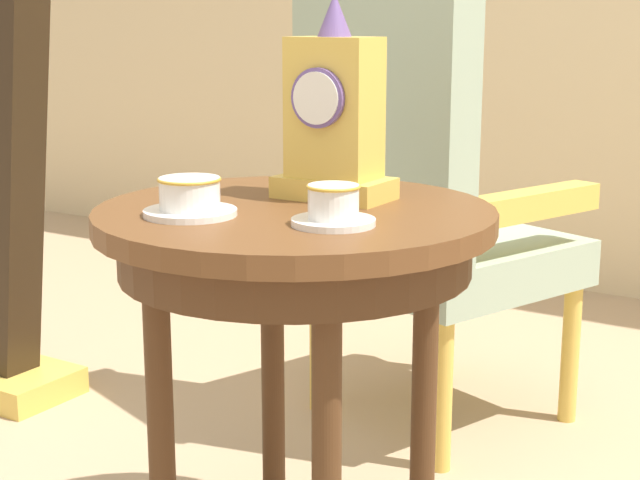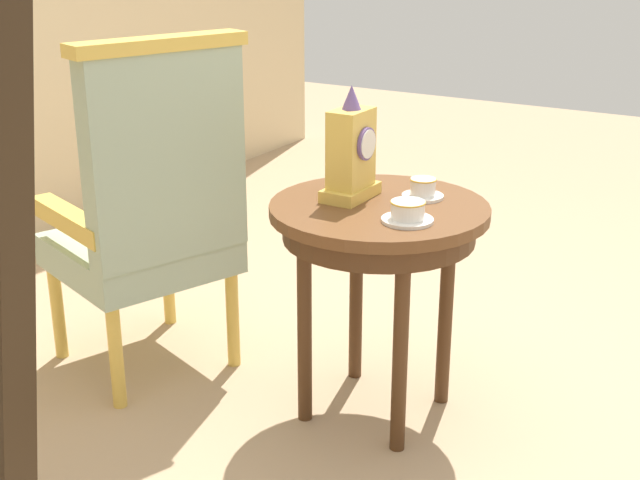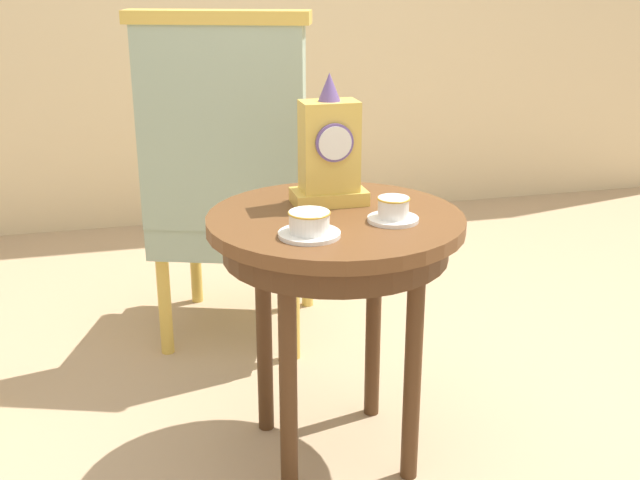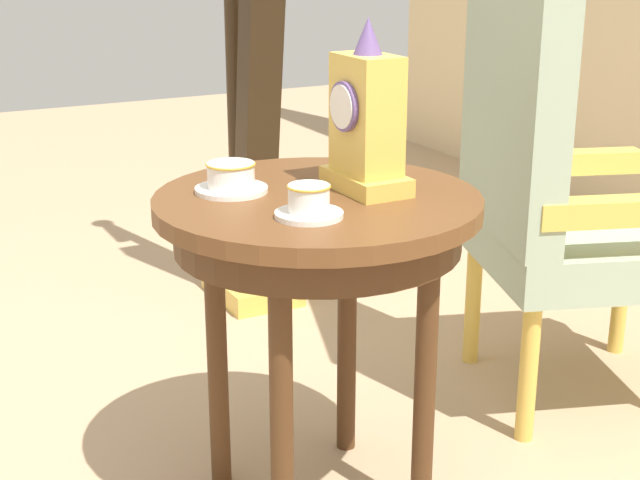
% 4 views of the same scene
% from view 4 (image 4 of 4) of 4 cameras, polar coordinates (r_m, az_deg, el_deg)
% --- Properties ---
extents(side_table, '(0.64, 0.64, 0.68)m').
position_cam_4_polar(side_table, '(1.85, -0.15, 0.16)').
color(side_table, brown).
rests_on(side_table, ground).
extents(teacup_left, '(0.14, 0.14, 0.06)m').
position_cam_4_polar(teacup_left, '(1.85, -5.41, 3.72)').
color(teacup_left, white).
rests_on(teacup_left, side_table).
extents(teacup_right, '(0.12, 0.12, 0.06)m').
position_cam_4_polar(teacup_right, '(1.68, -0.68, 2.27)').
color(teacup_right, white).
rests_on(teacup_right, side_table).
extents(mantel_clock, '(0.19, 0.11, 0.34)m').
position_cam_4_polar(mantel_clock, '(1.84, 2.75, 7.13)').
color(mantel_clock, gold).
rests_on(mantel_clock, side_table).
extents(armchair, '(0.69, 0.68, 1.14)m').
position_cam_4_polar(armchair, '(2.39, 14.01, 3.71)').
color(armchair, '#9EB299').
rests_on(armchair, ground).
extents(harp, '(0.40, 0.24, 1.77)m').
position_cam_4_polar(harp, '(2.95, -4.15, 9.29)').
color(harp, gold).
rests_on(harp, ground).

